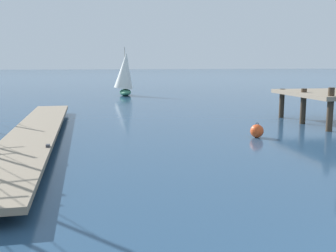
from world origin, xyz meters
TOP-DOWN VIEW (x-y plane):
  - floating_dock at (-6.86, 13.54)m, footprint 1.92×18.26m
  - mooring_buoy at (2.08, 12.26)m, footprint 0.55×0.55m
  - distant_sailboat at (-1.00, 34.97)m, footprint 2.28×3.62m

SIDE VIEW (x-z plane):
  - mooring_buoy at x=2.08m, z-range -0.04..0.59m
  - floating_dock at x=-6.86m, z-range 0.10..0.63m
  - distant_sailboat at x=-1.00m, z-range -0.28..4.31m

